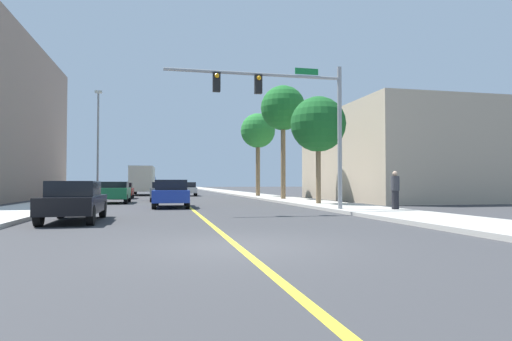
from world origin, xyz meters
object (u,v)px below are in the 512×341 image
object	(u,v)px
palm_mid	(283,109)
street_lamp	(98,139)
palm_near	(318,125)
palm_far	(258,132)
traffic_signal_mast	(291,106)
pedestrian	(395,190)
car_black	(74,200)
car_green	(115,192)
delivery_truck	(143,180)
car_silver	(188,189)
car_gray	(164,191)
car_blue	(171,193)
car_red	(122,190)

from	to	relation	value
palm_mid	street_lamp	bearing A→B (deg)	156.77
palm_near	palm_far	world-z (taller)	palm_far
traffic_signal_mast	pedestrian	distance (m)	6.03
palm_far	car_black	bearing A→B (deg)	-117.28
car_green	car_black	world-z (taller)	car_green
palm_mid	palm_near	bearing A→B (deg)	-90.21
pedestrian	palm_near	bearing A→B (deg)	160.99
car_green	delivery_truck	world-z (taller)	delivery_truck
car_silver	street_lamp	bearing A→B (deg)	-133.52
car_gray	street_lamp	bearing A→B (deg)	135.95
street_lamp	traffic_signal_mast	bearing A→B (deg)	-60.03
palm_far	car_silver	size ratio (longest dim) A/B	1.81
car_black	pedestrian	xyz separation A→B (m)	(13.24, 1.69, 0.28)
car_gray	traffic_signal_mast	bearing A→B (deg)	-67.37
car_blue	delivery_truck	bearing A→B (deg)	97.47
traffic_signal_mast	car_black	distance (m)	9.89
pedestrian	car_green	bearing A→B (deg)	-164.38
traffic_signal_mast	delivery_truck	xyz separation A→B (m)	(-7.58, 30.30, -3.16)
traffic_signal_mast	car_black	xyz separation A→B (m)	(-8.64, -2.57, -4.08)
traffic_signal_mast	car_red	size ratio (longest dim) A/B	2.03
car_red	car_gray	xyz separation A→B (m)	(3.45, -6.40, 0.04)
palm_far	pedestrian	xyz separation A→B (m)	(1.59, -20.89, -5.05)
palm_far	car_gray	xyz separation A→B (m)	(-8.45, -6.61, -5.31)
delivery_truck	car_silver	bearing A→B (deg)	-39.25
palm_mid	car_silver	distance (m)	16.25
palm_near	car_black	size ratio (longest dim) A/B	1.44
car_green	delivery_truck	bearing A→B (deg)	-93.12
palm_mid	palm_far	xyz separation A→B (m)	(-0.26, 7.41, -0.85)
car_blue	palm_far	bearing A→B (deg)	62.45
palm_near	car_gray	bearing A→B (deg)	136.55
palm_near	pedestrian	size ratio (longest dim) A/B	3.62
car_silver	delivery_truck	size ratio (longest dim) A/B	0.49
car_silver	car_green	distance (m)	16.01
car_black	delivery_truck	size ratio (longest dim) A/B	0.50
street_lamp	car_red	world-z (taller)	street_lamp
palm_mid	car_black	size ratio (longest dim) A/B	1.97
palm_mid	pedestrian	size ratio (longest dim) A/B	4.95
traffic_signal_mast	palm_far	bearing A→B (deg)	81.46
palm_near	pedestrian	world-z (taller)	palm_near
street_lamp	car_gray	size ratio (longest dim) A/B	2.29
car_gray	delivery_truck	size ratio (longest dim) A/B	0.45
car_black	pedestrian	size ratio (longest dim) A/B	2.51
car_red	delivery_truck	world-z (taller)	delivery_truck
street_lamp	palm_mid	world-z (taller)	street_lamp
delivery_truck	pedestrian	size ratio (longest dim) A/B	4.98
palm_mid	palm_far	size ratio (longest dim) A/B	1.12
street_lamp	delivery_truck	xyz separation A→B (m)	(3.15, 11.70, -3.31)
palm_mid	delivery_truck	distance (m)	21.41
car_green	car_blue	size ratio (longest dim) A/B	0.89
car_green	car_gray	size ratio (longest dim) A/B	1.05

